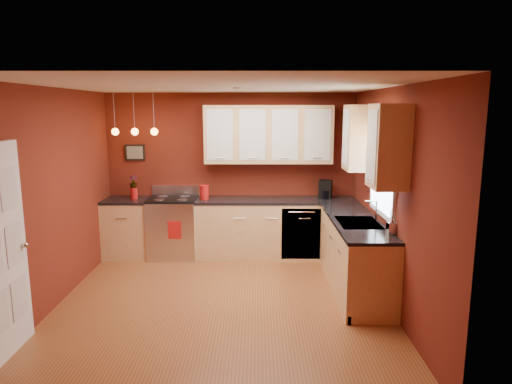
{
  "coord_description": "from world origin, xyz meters",
  "views": [
    {
      "loc": [
        0.42,
        -5.27,
        2.35
      ],
      "look_at": [
        0.41,
        1.0,
        1.2
      ],
      "focal_mm": 32.0,
      "sensor_mm": 36.0,
      "label": 1
    }
  ],
  "objects_px": {
    "sink": "(359,224)",
    "coffee_maker": "(326,190)",
    "red_canister": "(205,192)",
    "soap_pump": "(391,225)",
    "gas_range": "(173,227)"
  },
  "relations": [
    {
      "from": "gas_range",
      "to": "red_canister",
      "type": "bearing_deg",
      "value": -1.58
    },
    {
      "from": "sink",
      "to": "coffee_maker",
      "type": "xyz_separation_m",
      "value": [
        -0.19,
        1.57,
        0.16
      ]
    },
    {
      "from": "coffee_maker",
      "to": "soap_pump",
      "type": "height_order",
      "value": "coffee_maker"
    },
    {
      "from": "gas_range",
      "to": "sink",
      "type": "height_order",
      "value": "sink"
    },
    {
      "from": "gas_range",
      "to": "red_canister",
      "type": "height_order",
      "value": "red_canister"
    },
    {
      "from": "gas_range",
      "to": "sink",
      "type": "relative_size",
      "value": 1.59
    },
    {
      "from": "sink",
      "to": "red_canister",
      "type": "xyz_separation_m",
      "value": [
        -2.11,
        1.49,
        0.14
      ]
    },
    {
      "from": "gas_range",
      "to": "coffee_maker",
      "type": "xyz_separation_m",
      "value": [
        2.43,
        0.07,
        0.59
      ]
    },
    {
      "from": "gas_range",
      "to": "coffee_maker",
      "type": "bearing_deg",
      "value": 1.58
    },
    {
      "from": "red_canister",
      "to": "coffee_maker",
      "type": "distance_m",
      "value": 1.92
    },
    {
      "from": "red_canister",
      "to": "soap_pump",
      "type": "xyz_separation_m",
      "value": [
        2.35,
        -2.04,
        -0.01
      ]
    },
    {
      "from": "soap_pump",
      "to": "gas_range",
      "type": "bearing_deg",
      "value": 144.45
    },
    {
      "from": "gas_range",
      "to": "sink",
      "type": "xyz_separation_m",
      "value": [
        2.62,
        -1.5,
        0.43
      ]
    },
    {
      "from": "sink",
      "to": "gas_range",
      "type": "bearing_deg",
      "value": 150.22
    },
    {
      "from": "red_canister",
      "to": "soap_pump",
      "type": "height_order",
      "value": "red_canister"
    }
  ]
}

